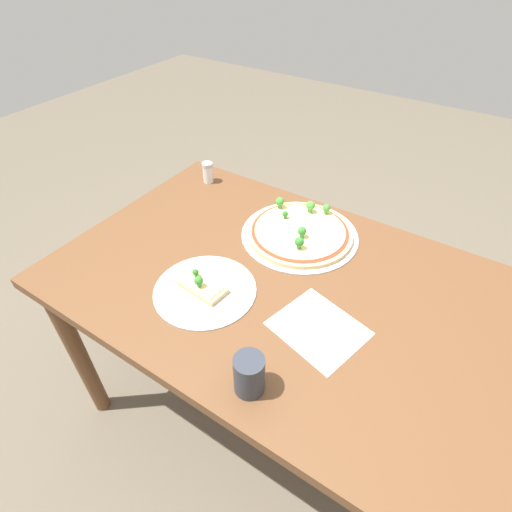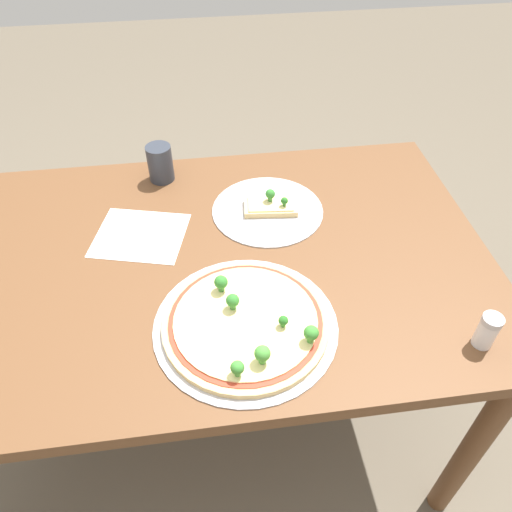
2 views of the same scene
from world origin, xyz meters
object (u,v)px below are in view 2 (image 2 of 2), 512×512
Objects in this scene: pizza_tray_slice at (267,209)px; condiment_shaker at (485,331)px; dining_table at (208,283)px; pizza_tray_whole at (244,323)px; drinking_cup at (159,163)px.

pizza_tray_slice is 0.62m from condiment_shaker.
pizza_tray_slice is at bearing -53.01° from condiment_shaker.
pizza_tray_whole is (-0.07, 0.22, 0.11)m from dining_table.
pizza_tray_whole reaches higher than pizza_tray_slice.
dining_table is at bearing -72.99° from pizza_tray_whole.
pizza_tray_whole is 3.69× the size of drinking_cup.
drinking_cup is 0.95m from condiment_shaker.
dining_table is 0.26m from pizza_tray_slice.
condiment_shaker is (-0.55, 0.33, 0.13)m from dining_table.
drinking_cup is (0.29, -0.19, 0.05)m from pizza_tray_slice.
condiment_shaker is (-0.66, 0.68, -0.01)m from drinking_cup.
pizza_tray_whole is 4.77× the size of condiment_shaker.
pizza_tray_slice is at bearing 146.59° from drinking_cup.
drinking_cup reaches higher than pizza_tray_whole.
drinking_cup is at bearing -33.41° from pizza_tray_slice.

